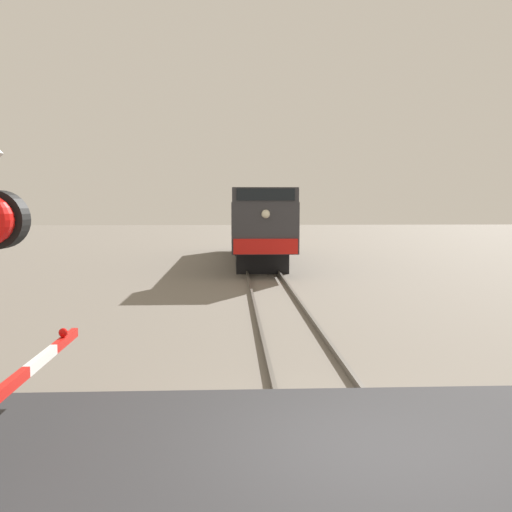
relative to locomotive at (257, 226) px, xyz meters
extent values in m
plane|color=slate|center=(0.00, -24.38, -1.97)|extent=(160.00, 160.00, 0.00)
cube|color=#59544C|center=(-0.72, -24.38, -1.90)|extent=(0.08, 80.00, 0.15)
cube|color=#59544C|center=(0.72, -24.38, -1.90)|extent=(0.08, 80.00, 0.15)
cube|color=#2D2D30|center=(0.00, -24.38, -1.89)|extent=(36.00, 4.83, 0.16)
cube|color=black|center=(0.00, -4.13, -1.45)|extent=(2.39, 3.20, 1.05)
cube|color=black|center=(0.00, 4.63, -1.45)|extent=(2.39, 3.20, 1.05)
cube|color=#333338|center=(0.00, 0.25, 0.17)|extent=(2.81, 15.92, 2.18)
cube|color=#333338|center=(0.00, -6.48, 1.56)|extent=(2.76, 2.47, 0.60)
cube|color=black|center=(0.00, -7.74, 1.56)|extent=(2.39, 0.06, 0.48)
cube|color=red|center=(0.00, -7.75, -0.57)|extent=(2.67, 0.08, 0.64)
sphere|color=#F2EACC|center=(0.00, -7.76, 0.77)|extent=(0.36, 0.36, 0.36)
cube|color=red|center=(-4.02, -24.28, -0.95)|extent=(0.10, 1.11, 0.14)
cube|color=white|center=(-4.02, -23.17, -0.95)|extent=(0.10, 1.11, 0.14)
cube|color=red|center=(-4.02, -22.06, -0.95)|extent=(0.10, 1.11, 0.14)
sphere|color=red|center=(-4.02, -22.15, -0.81)|extent=(0.14, 0.14, 0.14)
camera|label=1|loc=(-1.43, -30.74, 1.15)|focal=39.31mm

